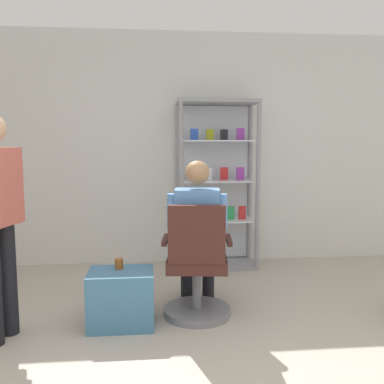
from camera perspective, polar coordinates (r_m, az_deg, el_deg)
The scene contains 6 objects.
back_wall at distance 5.02m, azimuth -1.64°, elevation 5.81°, with size 6.00×0.10×2.70m, color silver.
display_cabinet_main at distance 4.85m, azimuth 3.29°, elevation 1.17°, with size 0.90×0.45×1.90m.
office_chair at distance 3.47m, azimuth 0.68°, elevation -10.68°, with size 0.59×0.56×0.96m.
seated_shopkeeper at distance 3.55m, azimuth 0.71°, elevation -4.98°, with size 0.52×0.59×1.29m.
storage_crate at distance 3.44m, azimuth -9.57°, elevation -14.03°, with size 0.51×0.36×0.44m, color teal.
tea_glass at distance 3.41m, azimuth -9.88°, elevation -9.54°, with size 0.07×0.07×0.09m, color brown.
Camera 1 is at (-0.34, -2.01, 1.44)m, focal length 39.32 mm.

